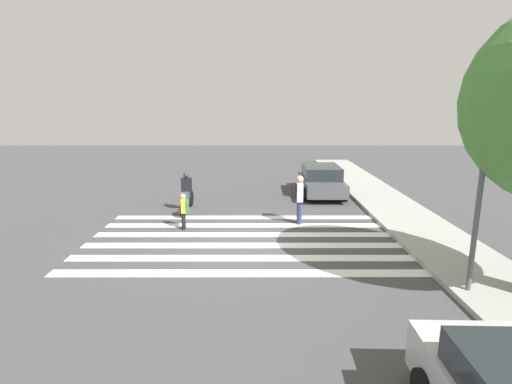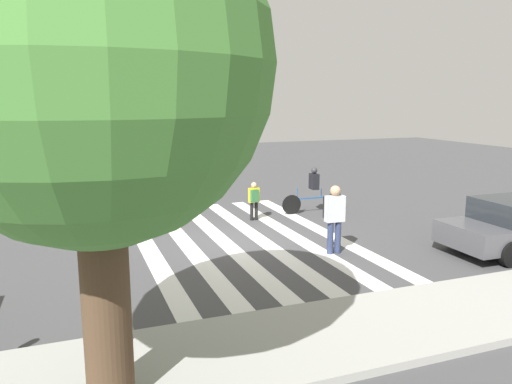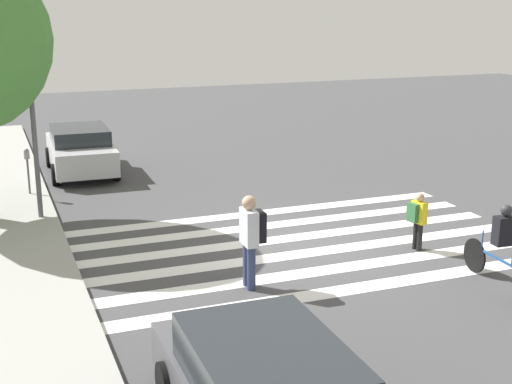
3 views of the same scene
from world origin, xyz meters
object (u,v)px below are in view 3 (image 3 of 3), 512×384
traffic_light (36,87)px  pedestrian_adult_blue_shirt (251,234)px  car_parked_silver_sedan (81,150)px  pedestrian_child_with_backpack (417,217)px  cyclist_far_lane (503,244)px  parking_meter (27,161)px

traffic_light → pedestrian_adult_blue_shirt: bearing=-150.5°
car_parked_silver_sedan → pedestrian_child_with_backpack: bearing=-148.0°
car_parked_silver_sedan → cyclist_far_lane: bearing=-151.9°
traffic_light → parking_meter: size_ratio=3.35×
traffic_light → car_parked_silver_sedan: (4.89, -1.53, -2.54)m
pedestrian_adult_blue_shirt → pedestrian_child_with_backpack: size_ratio=1.41×
pedestrian_adult_blue_shirt → pedestrian_child_with_backpack: pedestrian_adult_blue_shirt is taller
parking_meter → pedestrian_adult_blue_shirt: pedestrian_adult_blue_shirt is taller
pedestrian_adult_blue_shirt → parking_meter: bearing=25.0°
parking_meter → car_parked_silver_sedan: bearing=-34.7°
traffic_light → pedestrian_child_with_backpack: (-5.04, -7.33, -2.54)m
traffic_light → pedestrian_child_with_backpack: size_ratio=3.66×
pedestrian_child_with_backpack → cyclist_far_lane: size_ratio=0.54×
parking_meter → car_parked_silver_sedan: car_parked_silver_sedan is taller
pedestrian_adult_blue_shirt → cyclist_far_lane: pedestrian_adult_blue_shirt is taller
car_parked_silver_sedan → traffic_light: bearing=164.3°
traffic_light → car_parked_silver_sedan: bearing=-17.3°
cyclist_far_lane → car_parked_silver_sedan: size_ratio=0.57×
traffic_light → pedestrian_adult_blue_shirt: (-5.71, -3.24, -2.24)m
pedestrian_adult_blue_shirt → cyclist_far_lane: (-1.70, -4.40, -0.19)m
traffic_light → car_parked_silver_sedan: 5.71m
pedestrian_adult_blue_shirt → pedestrian_child_with_backpack: (0.67, -4.10, -0.31)m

